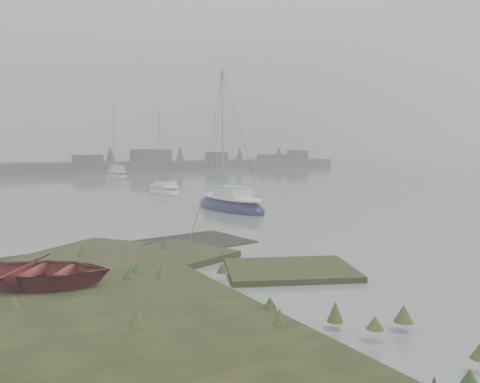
% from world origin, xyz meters
% --- Properties ---
extents(ground, '(160.00, 160.00, 0.00)m').
position_xyz_m(ground, '(0.00, 30.00, 0.00)').
color(ground, slate).
rests_on(ground, ground).
extents(far_shoreline, '(60.00, 8.00, 4.15)m').
position_xyz_m(far_shoreline, '(26.84, 61.90, 0.85)').
color(far_shoreline, '#4C4F51').
rests_on(far_shoreline, ground).
extents(sailboat_main, '(2.22, 6.17, 8.61)m').
position_xyz_m(sailboat_main, '(5.91, 11.99, 0.27)').
color(sailboat_main, '#0F0F38').
rests_on(sailboat_main, ground).
extents(sailboat_white, '(1.71, 4.98, 6.99)m').
position_xyz_m(sailboat_white, '(6.35, 22.75, 0.22)').
color(sailboat_white, white).
rests_on(sailboat_white, ground).
extents(sailboat_far_b, '(2.99, 6.88, 9.40)m').
position_xyz_m(sailboat_far_b, '(8.86, 43.09, 0.29)').
color(sailboat_far_b, silver).
rests_on(sailboat_far_b, ground).
extents(dinghy, '(4.09, 3.81, 0.69)m').
position_xyz_m(dinghy, '(-5.75, 1.00, 0.57)').
color(dinghy, maroon).
rests_on(dinghy, marsh_bank).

